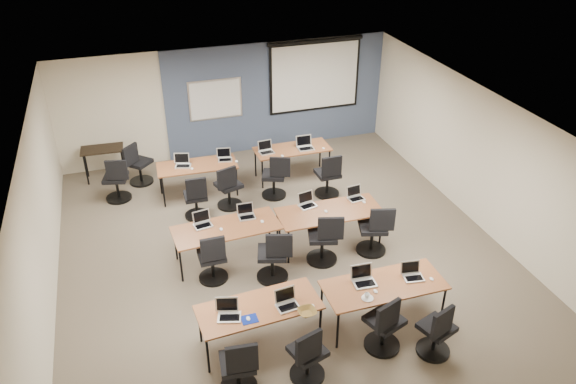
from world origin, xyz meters
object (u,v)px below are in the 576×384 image
object	(u,v)px
task_chair_3	(437,334)
laptop_7	(355,196)
whiteboard	(215,100)
task_chair_2	(384,328)
task_chair_10	(275,180)
laptop_0	(228,312)
task_chair_1	(308,358)
training_table_front_left	(259,309)
training_table_mid_left	(226,229)
task_chair_4	(213,261)
laptop_10	(266,149)
laptop_4	(202,222)
task_chair_8	(196,200)
training_table_front_right	(384,286)
task_chair_6	(324,242)
laptop_3	(412,274)
spare_chair_a	(138,167)
spare_chair_b	(117,183)
task_chair_0	(239,370)
task_chair_5	(274,259)
training_table_back_right	(292,150)
laptop_1	(287,302)
laptop_2	(363,279)
laptop_11	(305,145)
utility_table	(102,152)
laptop_8	(183,163)
training_table_back_left	(197,167)
projector_screen	(315,72)
task_chair_9	(229,190)
laptop_5	(246,214)
laptop_9	(225,157)
laptop_6	(307,202)

from	to	relation	value
task_chair_3	laptop_7	bearing A→B (deg)	67.28
whiteboard	task_chair_2	distance (m)	7.31
task_chair_10	laptop_0	bearing A→B (deg)	-93.05
laptop_0	task_chair_1	world-z (taller)	task_chair_1
training_table_front_left	training_table_mid_left	world-z (taller)	same
task_chair_4	laptop_10	size ratio (longest dim) A/B	3.07
laptop_4	task_chair_8	xyz separation A→B (m)	(0.10, 1.41, -0.38)
training_table_front_right	laptop_7	world-z (taller)	laptop_7
laptop_4	task_chair_6	size ratio (longest dim) A/B	0.30
laptop_3	task_chair_10	bearing A→B (deg)	111.64
task_chair_1	spare_chair_a	xyz separation A→B (m)	(-1.74, 6.46, 0.01)
task_chair_3	spare_chair_b	size ratio (longest dim) A/B	0.96
whiteboard	laptop_0	distance (m)	6.69
task_chair_0	task_chair_5	bearing A→B (deg)	68.74
training_table_back_right	spare_chair_b	world-z (taller)	spare_chair_b
laptop_1	laptop_2	distance (m)	1.28
laptop_1	laptop_10	distance (m)	5.06
training_table_front_left	spare_chair_a	world-z (taller)	spare_chair_a
whiteboard	laptop_11	bearing A→B (deg)	-46.41
laptop_1	utility_table	distance (m)	6.65
task_chair_3	laptop_10	distance (m)	5.92
laptop_0	laptop_7	size ratio (longest dim) A/B	1.08
laptop_0	task_chair_3	bearing A→B (deg)	-2.00
task_chair_2	laptop_8	xyz separation A→B (m)	(-2.08, 5.43, 0.37)
task_chair_0	laptop_8	bearing A→B (deg)	95.05
task_chair_3	utility_table	size ratio (longest dim) A/B	1.06
training_table_back_left	laptop_11	world-z (taller)	laptop_11
spare_chair_b	projector_screen	bearing A→B (deg)	30.86
task_chair_4	task_chair_9	xyz separation A→B (m)	(0.79, 2.29, 0.01)
training_table_front_left	laptop_2	size ratio (longest dim) A/B	5.24
training_table_back_left	task_chair_4	bearing A→B (deg)	-92.42
task_chair_5	laptop_11	xyz separation A→B (m)	(1.74, 3.37, 0.37)
task_chair_0	utility_table	size ratio (longest dim) A/B	1.08
spare_chair_a	laptop_8	bearing A→B (deg)	-88.52
laptop_5	training_table_front_left	bearing A→B (deg)	-97.95
training_table_back_left	laptop_8	bearing A→B (deg)	168.94
projector_screen	laptop_11	distance (m)	2.20
task_chair_0	laptop_9	xyz separation A→B (m)	(1.03, 5.55, 0.37)
task_chair_2	laptop_9	distance (m)	5.57
laptop_5	laptop_6	world-z (taller)	laptop_6
task_chair_0	task_chair_9	xyz separation A→B (m)	(0.92, 4.75, 0.00)
laptop_8	task_chair_9	bearing A→B (deg)	-28.32
training_table_back_right	laptop_3	world-z (taller)	laptop_3
task_chair_6	task_chair_9	world-z (taller)	task_chair_6
spare_chair_a	laptop_11	bearing A→B (deg)	-58.60
laptop_5	utility_table	bearing A→B (deg)	124.98
task_chair_4	laptop_10	xyz separation A→B (m)	(1.86, 3.16, 0.38)
training_table_front_right	utility_table	world-z (taller)	utility_table
whiteboard	laptop_2	distance (m)	6.56
laptop_6	task_chair_6	bearing A→B (deg)	-99.01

